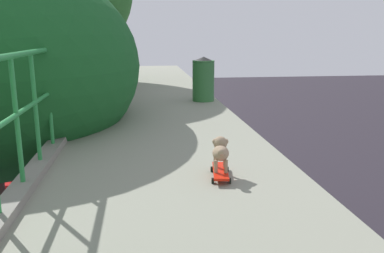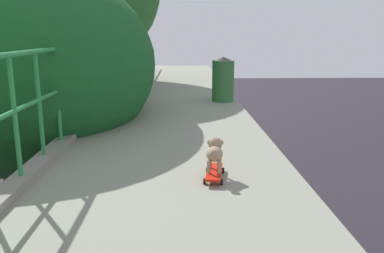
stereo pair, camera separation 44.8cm
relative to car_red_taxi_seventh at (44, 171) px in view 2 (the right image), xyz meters
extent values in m
cube|color=black|center=(6.18, -13.63, 4.74)|extent=(2.76, 0.06, 0.00)
cylinder|color=#2B8B44|center=(4.82, -13.78, 5.40)|extent=(0.04, 0.04, 1.14)
cylinder|color=#2B8B44|center=(4.82, -13.12, 5.40)|extent=(0.04, 0.04, 1.14)
cylinder|color=#2B8B44|center=(4.82, -12.47, 5.40)|extent=(0.04, 0.04, 1.14)
cylinder|color=#2B8B44|center=(4.82, -11.81, 5.40)|extent=(0.04, 0.04, 1.14)
cylinder|color=#2B8B44|center=(4.82, -11.16, 5.40)|extent=(0.04, 0.04, 1.14)
cylinder|color=#2B8B44|center=(4.82, -10.50, 5.40)|extent=(0.04, 0.04, 1.14)
cylinder|color=#2B8B44|center=(4.82, -9.85, 5.40)|extent=(0.04, 0.04, 1.14)
cylinder|color=#2B8B44|center=(4.82, -9.19, 5.40)|extent=(0.04, 0.04, 1.14)
cylinder|color=#2B8B44|center=(4.82, -8.54, 5.40)|extent=(0.04, 0.04, 1.14)
cylinder|color=#2B8B44|center=(4.82, -7.88, 5.40)|extent=(0.04, 0.04, 1.14)
cylinder|color=#2B8B44|center=(4.82, -7.23, 5.40)|extent=(0.04, 0.04, 1.14)
cylinder|color=#2B8B44|center=(4.82, -6.58, 5.40)|extent=(0.04, 0.04, 1.14)
cylinder|color=#2B8B44|center=(4.82, -5.92, 5.40)|extent=(0.04, 0.04, 1.14)
cylinder|color=#2B8B44|center=(4.82, -5.27, 5.40)|extent=(0.04, 0.04, 1.14)
cylinder|color=#2B8B44|center=(4.82, -4.61, 5.40)|extent=(0.04, 0.04, 1.14)
cylinder|color=#2B8B44|center=(4.82, -3.96, 5.40)|extent=(0.04, 0.04, 1.14)
cylinder|color=#2B8B44|center=(4.82, -3.30, 5.40)|extent=(0.04, 0.04, 1.14)
cylinder|color=#2B8B44|center=(4.82, -2.65, 5.40)|extent=(0.04, 0.04, 1.14)
cylinder|color=#2B8B44|center=(4.82, -1.99, 5.40)|extent=(0.04, 0.04, 1.14)
cylinder|color=#2B8B44|center=(4.82, -1.34, 5.40)|extent=(0.04, 0.04, 1.14)
cylinder|color=#2B8B44|center=(4.82, -0.68, 5.40)|extent=(0.04, 0.04, 1.14)
cylinder|color=black|center=(0.74, -4.94, -0.36)|extent=(0.23, 0.64, 0.64)
cube|color=red|center=(0.00, 0.05, -0.09)|extent=(1.77, 3.85, 0.76)
cube|color=#1E232B|center=(0.00, -0.23, 0.54)|extent=(1.45, 1.59, 0.50)
cube|color=silver|center=(0.00, -0.23, 0.86)|extent=(0.36, 0.16, 0.12)
cylinder|color=black|center=(0.84, 1.17, -0.35)|extent=(0.23, 0.67, 0.67)
cylinder|color=black|center=(-0.84, 1.17, -0.35)|extent=(0.23, 0.67, 0.67)
cylinder|color=black|center=(0.84, -1.08, -0.35)|extent=(0.23, 0.67, 0.67)
cylinder|color=black|center=(-0.84, -1.08, -0.35)|extent=(0.23, 0.67, 0.67)
cube|color=beige|center=(-3.83, 10.99, 1.18)|extent=(2.34, 10.87, 3.17)
cube|color=black|center=(-3.83, 10.99, 1.74)|extent=(2.36, 10.00, 0.70)
cylinder|color=black|center=(-2.71, 14.79, -0.20)|extent=(0.28, 0.96, 0.96)
cylinder|color=black|center=(-4.95, 14.79, -0.20)|extent=(0.28, 0.96, 0.96)
cylinder|color=black|center=(-2.71, 8.00, -0.20)|extent=(0.28, 0.96, 0.96)
cylinder|color=black|center=(-4.95, 8.00, -0.20)|extent=(0.28, 0.96, 0.96)
ellipsoid|color=#1A5625|center=(3.28, -10.45, 5.62)|extent=(5.26, 5.26, 3.71)
cylinder|color=#523228|center=(3.06, -5.77, 2.57)|extent=(0.47, 0.47, 6.51)
cube|color=red|center=(6.69, -13.68, 4.81)|extent=(0.22, 0.53, 0.02)
cylinder|color=black|center=(6.80, -13.52, 4.77)|extent=(0.03, 0.06, 0.05)
cylinder|color=black|center=(6.63, -13.50, 4.77)|extent=(0.03, 0.06, 0.05)
cylinder|color=black|center=(6.75, -13.85, 4.77)|extent=(0.03, 0.06, 0.05)
cylinder|color=black|center=(6.58, -13.83, 4.77)|extent=(0.03, 0.06, 0.05)
cylinder|color=#9C8065|center=(6.75, -13.59, 4.88)|extent=(0.04, 0.04, 0.13)
cylinder|color=#9C8065|center=(6.65, -13.58, 4.88)|extent=(0.04, 0.04, 0.13)
cylinder|color=#9C8065|center=(6.73, -13.77, 4.88)|extent=(0.04, 0.04, 0.13)
cylinder|color=#9C8065|center=(6.63, -13.75, 4.88)|extent=(0.04, 0.04, 0.13)
ellipsoid|color=#9C8065|center=(6.69, -13.67, 4.99)|extent=(0.20, 0.25, 0.15)
sphere|color=#9C8065|center=(6.70, -13.58, 5.07)|extent=(0.14, 0.14, 0.14)
ellipsoid|color=#A47158|center=(6.71, -13.51, 5.06)|extent=(0.06, 0.07, 0.04)
sphere|color=#9C8065|center=(6.76, -13.58, 5.09)|extent=(0.06, 0.06, 0.06)
sphere|color=#9C8065|center=(6.65, -13.57, 5.09)|extent=(0.06, 0.06, 0.06)
sphere|color=#9C8065|center=(6.67, -13.79, 5.04)|extent=(0.07, 0.07, 0.07)
cylinder|color=#326F38|center=(7.25, -9.03, 5.17)|extent=(0.46, 0.46, 0.86)
cone|color=black|center=(7.25, -9.03, 5.63)|extent=(0.47, 0.47, 0.10)
camera|label=1|loc=(5.92, -17.38, 6.15)|focal=36.99mm
camera|label=2|loc=(6.36, -17.41, 6.15)|focal=36.99mm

